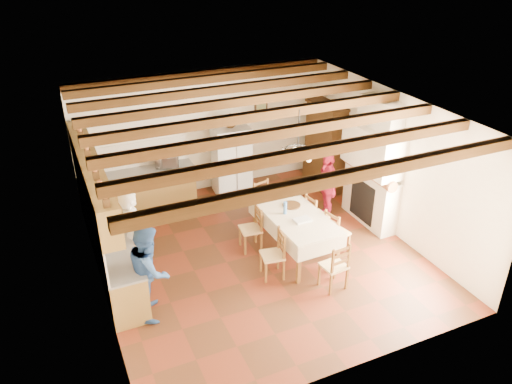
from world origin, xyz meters
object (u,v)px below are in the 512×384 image
(chair_left_far, at_px, (250,228))
(dining_table, at_px, (295,218))
(hutch, at_px, (325,147))
(chair_end_near, at_px, (334,265))
(chair_left_near, at_px, (272,254))
(person_woman_red, at_px, (327,186))
(chair_right_far, at_px, (317,215))
(refrigerator, at_px, (231,160))
(person_man, at_px, (134,235))
(chair_end_far, at_px, (265,203))
(chair_right_near, at_px, (337,232))
(person_woman_blue, at_px, (150,270))
(microwave, at_px, (167,160))

(chair_left_far, bearing_deg, dining_table, 63.08)
(hutch, height_order, chair_end_near, hutch)
(chair_left_near, relative_size, person_woman_red, 0.61)
(hutch, bearing_deg, chair_end_near, -121.02)
(chair_right_far, bearing_deg, person_woman_red, -49.77)
(chair_left_near, bearing_deg, hutch, 145.05)
(refrigerator, distance_m, person_woman_red, 2.48)
(person_woman_red, bearing_deg, refrigerator, -130.57)
(person_man, bearing_deg, chair_end_far, -74.58)
(chair_right_near, xyz_separation_m, chair_end_far, (-0.79, 1.67, 0.00))
(person_man, bearing_deg, chair_left_far, -90.58)
(hutch, distance_m, chair_right_near, 3.00)
(chair_left_near, relative_size, chair_end_near, 1.00)
(dining_table, bearing_deg, hutch, 48.39)
(chair_right_far, bearing_deg, chair_left_far, 81.92)
(hutch, relative_size, chair_right_near, 2.27)
(dining_table, distance_m, person_woman_red, 1.64)
(chair_left_near, relative_size, person_man, 0.53)
(hutch, bearing_deg, dining_table, -134.34)
(chair_end_far, height_order, person_woman_blue, person_woman_blue)
(person_woman_red, bearing_deg, dining_table, -40.25)
(hutch, bearing_deg, person_man, -163.15)
(hutch, xyz_separation_m, person_woman_red, (-0.73, -1.33, -0.30))
(chair_left_far, relative_size, chair_end_far, 1.00)
(refrigerator, relative_size, chair_end_near, 1.78)
(refrigerator, bearing_deg, chair_left_near, -95.01)
(person_man, bearing_deg, person_woman_blue, -178.96)
(hutch, distance_m, person_man, 5.38)
(refrigerator, distance_m, hutch, 2.31)
(refrigerator, relative_size, chair_left_near, 1.78)
(dining_table, relative_size, chair_right_far, 2.13)
(hutch, xyz_separation_m, dining_table, (-2.05, -2.31, -0.29))
(hutch, relative_size, dining_table, 1.06)
(dining_table, distance_m, chair_end_near, 1.31)
(person_woman_red, bearing_deg, chair_right_far, -31.55)
(chair_end_far, xyz_separation_m, person_man, (-3.00, -0.82, 0.42))
(chair_end_far, distance_m, person_woman_red, 1.41)
(microwave, bearing_deg, chair_left_near, -58.73)
(hutch, height_order, chair_right_near, hutch)
(chair_left_near, xyz_separation_m, chair_right_far, (1.48, 0.92, 0.00))
(chair_right_far, height_order, chair_end_near, same)
(dining_table, distance_m, chair_end_far, 1.36)
(chair_left_far, relative_size, chair_end_near, 1.00)
(hutch, height_order, person_woman_blue, hutch)
(chair_right_near, bearing_deg, hutch, -37.71)
(chair_left_near, bearing_deg, chair_right_near, 106.55)
(person_woman_blue, relative_size, person_woman_red, 1.07)
(chair_end_near, distance_m, microwave, 4.83)
(dining_table, distance_m, chair_right_far, 0.90)
(dining_table, relative_size, person_man, 1.13)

